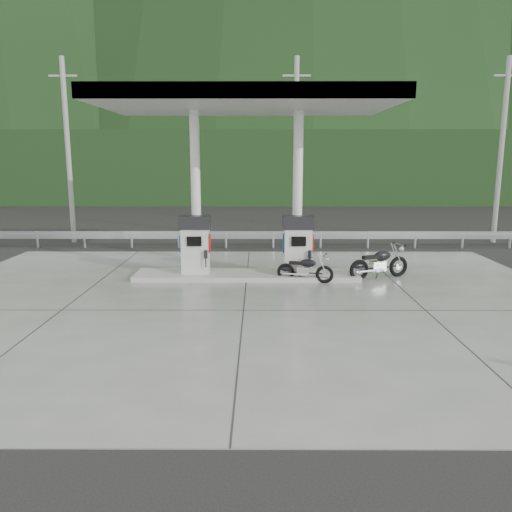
{
  "coord_description": "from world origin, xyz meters",
  "views": [
    {
      "loc": [
        0.36,
        -12.83,
        3.67
      ],
      "look_at": [
        0.3,
        1.0,
        1.0
      ],
      "focal_mm": 35.0,
      "sensor_mm": 36.0,
      "label": 1
    }
  ],
  "objects_px": {
    "gas_pump_right": "(298,245)",
    "motorcycle_left": "(305,269)",
    "motorcycle_right": "(379,264)",
    "gas_pump_left": "(195,245)"
  },
  "relations": [
    {
      "from": "gas_pump_right",
      "to": "motorcycle_left",
      "type": "height_order",
      "value": "gas_pump_right"
    },
    {
      "from": "motorcycle_right",
      "to": "gas_pump_right",
      "type": "bearing_deg",
      "value": 157.37
    },
    {
      "from": "gas_pump_right",
      "to": "motorcycle_left",
      "type": "bearing_deg",
      "value": -71.79
    },
    {
      "from": "gas_pump_left",
      "to": "gas_pump_right",
      "type": "relative_size",
      "value": 1.0
    },
    {
      "from": "gas_pump_right",
      "to": "motorcycle_right",
      "type": "height_order",
      "value": "gas_pump_right"
    },
    {
      "from": "gas_pump_right",
      "to": "gas_pump_left",
      "type": "bearing_deg",
      "value": 180.0
    },
    {
      "from": "gas_pump_left",
      "to": "gas_pump_right",
      "type": "bearing_deg",
      "value": 0.0
    },
    {
      "from": "gas_pump_left",
      "to": "gas_pump_right",
      "type": "distance_m",
      "value": 3.2
    },
    {
      "from": "gas_pump_left",
      "to": "motorcycle_right",
      "type": "distance_m",
      "value": 5.78
    },
    {
      "from": "gas_pump_right",
      "to": "motorcycle_left",
      "type": "distance_m",
      "value": 0.89
    }
  ]
}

